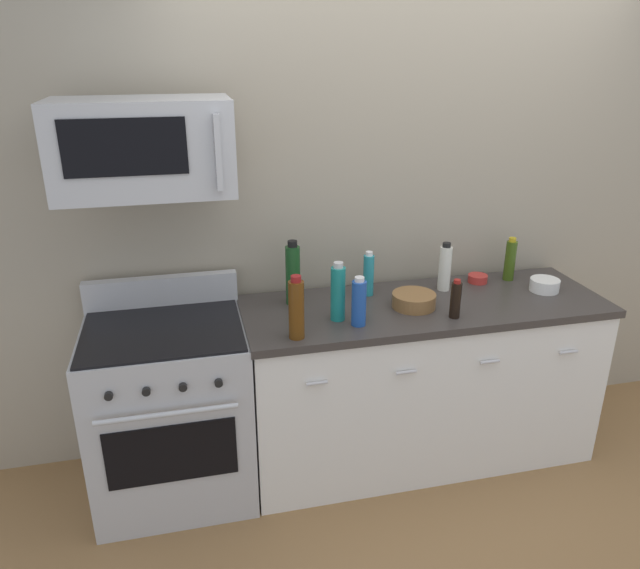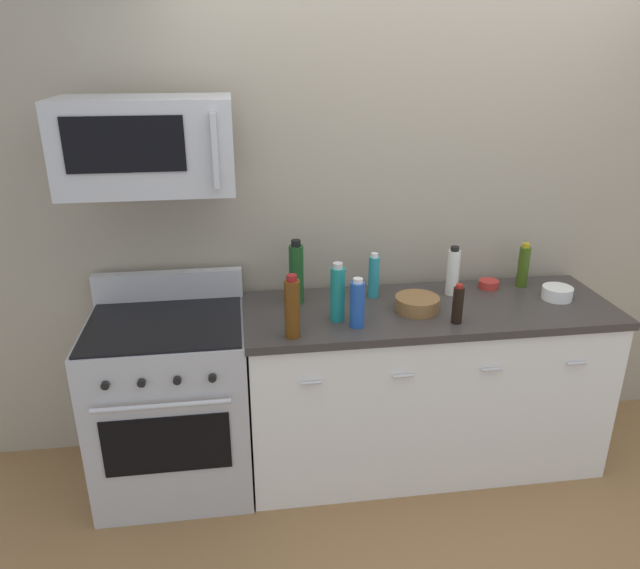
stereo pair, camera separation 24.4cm
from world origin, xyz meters
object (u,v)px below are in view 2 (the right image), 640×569
at_px(bottle_soda_blue, 357,304).
at_px(bottle_vinegar_white, 453,272).
at_px(bottle_wine_green, 296,273).
at_px(bottle_dish_soap, 374,276).
at_px(bottle_wine_amber, 292,308).
at_px(bowl_wooden_salad, 417,303).
at_px(bottle_soy_sauce_dark, 458,305).
at_px(bowl_white_ceramic, 557,293).
at_px(microwave, 147,145).
at_px(bowl_red_small, 489,284).
at_px(bottle_sparkling_teal, 338,293).
at_px(range_oven, 173,402).
at_px(bottle_olive_oil, 523,266).

distance_m(bottle_soda_blue, bottle_vinegar_white, 0.66).
height_order(bottle_wine_green, bottle_dish_soap, bottle_wine_green).
bearing_deg(bottle_wine_amber, bowl_wooden_salad, 17.33).
bearing_deg(bottle_soy_sauce_dark, bottle_vinegar_white, 74.35).
xyz_separation_m(bottle_soda_blue, bottle_wine_green, (-0.25, 0.32, 0.04)).
bearing_deg(bottle_soda_blue, bowl_white_ceramic, 9.12).
distance_m(bottle_dish_soap, bottle_vinegar_white, 0.42).
xyz_separation_m(microwave, bowl_red_small, (1.71, 0.16, -0.81)).
height_order(bottle_vinegar_white, bowl_white_ceramic, bottle_vinegar_white).
height_order(bottle_sparkling_teal, bowl_wooden_salad, bottle_sparkling_teal).
relative_size(microwave, bottle_vinegar_white, 2.81).
relative_size(bottle_wine_amber, bottle_soy_sauce_dark, 1.52).
xyz_separation_m(bottle_soy_sauce_dark, bowl_red_small, (0.33, 0.40, -0.07)).
height_order(bottle_vinegar_white, bowl_wooden_salad, bottle_vinegar_white).
xyz_separation_m(bottle_wine_green, bottle_soy_sauce_dark, (0.73, -0.35, -0.07)).
distance_m(range_oven, bottle_sparkling_teal, 1.02).
bearing_deg(bottle_sparkling_teal, bottle_soy_sauce_dark, -10.96).
distance_m(microwave, bottle_olive_oil, 2.03).
xyz_separation_m(bottle_soda_blue, bowl_wooden_salad, (0.33, 0.14, -0.08)).
bearing_deg(bowl_white_ceramic, bottle_vinegar_white, 164.89).
bearing_deg(bottle_vinegar_white, range_oven, -174.41).
bearing_deg(bowl_red_small, range_oven, -173.28).
xyz_separation_m(bottle_wine_green, bowl_white_ceramic, (1.35, -0.14, -0.12)).
distance_m(bottle_sparkling_teal, bowl_red_small, 0.94).
height_order(bottle_olive_oil, bowl_wooden_salad, bottle_olive_oil).
bearing_deg(bottle_dish_soap, bowl_wooden_salad, -49.25).
xyz_separation_m(bottle_wine_amber, bottle_dish_soap, (0.47, 0.41, -0.03)).
xyz_separation_m(bottle_olive_oil, bowl_white_ceramic, (0.10, -0.19, -0.08)).
height_order(bottle_soda_blue, bottle_olive_oil, bottle_olive_oil).
height_order(bottle_wine_amber, bowl_wooden_salad, bottle_wine_amber).
bearing_deg(bottle_soda_blue, bottle_olive_oil, 20.47).
bearing_deg(range_oven, bottle_soda_blue, -10.77).
bearing_deg(bottle_dish_soap, bowl_white_ceramic, -9.90).
xyz_separation_m(range_oven, bottle_vinegar_white, (1.48, 0.14, 0.58)).
bearing_deg(bottle_olive_oil, bottle_sparkling_teal, -164.88).
bearing_deg(bottle_vinegar_white, bowl_red_small, 13.75).
xyz_separation_m(bottle_wine_amber, bottle_olive_oil, (1.30, 0.44, -0.02)).
distance_m(range_oven, bottle_dish_soap, 1.21).
bearing_deg(bottle_wine_green, bottle_dish_soap, 2.79).
distance_m(bottle_soy_sauce_dark, bottle_vinegar_white, 0.36).
bearing_deg(bottle_sparkling_teal, bowl_wooden_salad, 7.59).
bearing_deg(microwave, bottle_dish_soap, 6.65).
bearing_deg(bottle_vinegar_white, bottle_soda_blue, -151.12).
height_order(range_oven, bottle_wine_green, bottle_wine_green).
bearing_deg(bowl_wooden_salad, bowl_red_small, 26.66).
height_order(bottle_wine_amber, bottle_wine_green, bottle_wine_green).
xyz_separation_m(bottle_sparkling_teal, bottle_dish_soap, (0.24, 0.26, -0.02)).
distance_m(bottle_dish_soap, bowl_wooden_salad, 0.28).
distance_m(bowl_wooden_salad, bowl_white_ceramic, 0.77).
bearing_deg(range_oven, bottle_dish_soap, 9.02).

